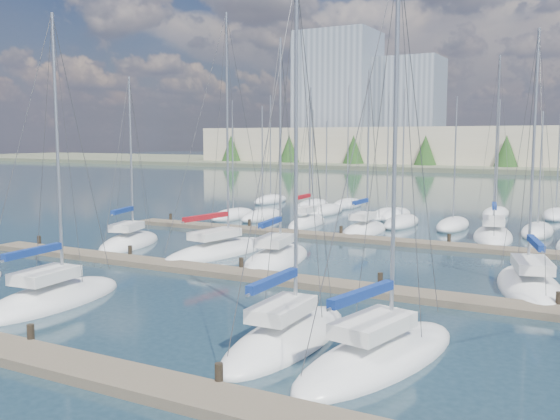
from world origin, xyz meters
The scene contains 16 objects.
ground centered at (0.00, 60.00, 0.00)m, with size 400.00×400.00×0.00m, color #223844.
dock_near centered at (0.00, 2.01, 0.15)m, with size 44.00×1.93×1.10m.
dock_mid centered at (0.00, 16.01, 0.15)m, with size 44.00×1.93×1.10m.
dock_far centered at (0.00, 30.01, 0.15)m, with size 44.00×1.93×1.10m.
sailboat_j centered at (-3.79, 20.54, 0.18)m, with size 4.23×8.70×13.96m.
sailboat_o centered at (-3.31, 33.90, 0.19)m, with size 2.58×7.05×13.35m.
sailboat_c centered at (-8.13, 7.51, 0.18)m, with size 3.71×8.37×13.57m.
sailboat_e centered at (7.31, 7.45, 0.18)m, with size 4.56×9.21×13.94m.
sailboat_n centered at (-9.07, 35.50, 0.20)m, with size 2.43×6.77×12.32m.
sailboat_d centered at (3.72, 7.70, 0.18)m, with size 2.77×8.46×13.74m.
sailboat_l centered at (10.44, 20.32, 0.17)m, with size 5.12×9.32×13.35m.
sailboat_i centered at (-8.17, 20.99, 0.19)m, with size 4.15×10.21×15.90m.
sailboat_h centered at (-15.51, 20.72, 0.18)m, with size 4.62×7.67×12.27m.
sailboat_p centered at (6.05, 35.88, 0.18)m, with size 4.22×8.70×14.09m.
distant_boats centered at (-4.34, 43.76, 0.29)m, with size 36.93×20.75×13.30m.
shoreline centered at (-13.29, 149.77, 7.44)m, with size 400.00×60.00×38.00m.
Camera 1 is at (13.94, -11.65, 7.40)m, focal length 40.00 mm.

